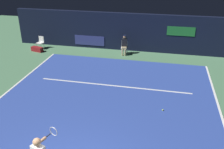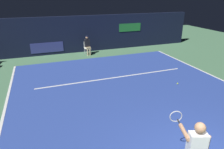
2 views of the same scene
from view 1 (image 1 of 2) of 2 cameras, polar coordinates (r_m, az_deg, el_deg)
name	(u,v)px [view 1 (image 1 of 2)]	position (r m, az deg, el deg)	size (l,w,h in m)	color
ground_plane	(104,106)	(11.23, -1.78, -7.24)	(32.19, 32.19, 0.00)	#4C7A56
court_surface	(104,106)	(11.22, -1.78, -7.22)	(10.04, 11.32, 0.01)	#2D479E
line_sideline_left	(223,120)	(11.27, 23.92, -9.47)	(0.10, 11.32, 0.01)	white
line_sideline_right	(4,94)	(13.19, -23.29, -4.13)	(0.10, 11.32, 0.01)	white
line_service	(113,86)	(12.89, 0.34, -2.56)	(7.83, 0.10, 0.01)	white
back_wall	(130,32)	(17.60, 4.22, 9.58)	(16.78, 0.33, 2.60)	black
line_judge_on_chair	(124,45)	(16.91, 2.83, 6.79)	(0.47, 0.55, 1.32)	white
courtside_chair_near	(41,42)	(18.81, -15.96, 7.18)	(0.50, 0.48, 0.88)	white
tennis_ball	(163,110)	(11.11, 11.48, -7.91)	(0.07, 0.07, 0.07)	#CCE033
equipment_bag	(37,49)	(18.39, -16.68, 5.55)	(0.84, 0.32, 0.32)	maroon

